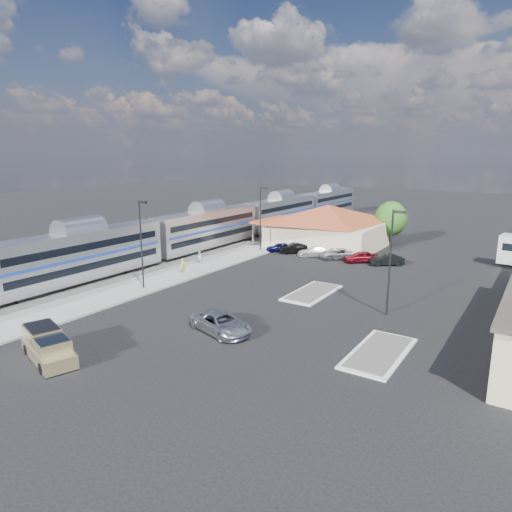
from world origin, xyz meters
The scene contains 22 objects.
ground centered at (0.00, 0.00, 0.00)m, with size 280.00×280.00×0.00m, color black.
railbed centered at (-21.00, 8.00, 0.06)m, with size 16.00×100.00×0.12m, color #4C4944.
platform centered at (-12.00, 6.00, 0.09)m, with size 5.50×92.00×0.18m, color gray.
passenger_train centered at (-18.00, 13.12, 2.87)m, with size 3.00×104.00×5.55m.
freight_cars centered at (-24.00, 4.40, 1.93)m, with size 2.80×46.00×4.00m.
station_depot centered at (-4.56, 24.00, 3.13)m, with size 18.35×12.24×6.20m.
traffic_island_south centered at (4.00, 2.00, 0.10)m, with size 3.30×7.50×0.21m.
traffic_island_north centered at (14.00, -8.00, 0.10)m, with size 3.30×7.50×0.21m.
lamp_plat_s centered at (-10.90, -6.00, 5.34)m, with size 1.08×0.25×9.00m.
lamp_plat_n centered at (-10.90, 16.00, 5.34)m, with size 1.08×0.25×9.00m.
lamp_lot centered at (12.10, 0.00, 5.34)m, with size 1.08×0.25×9.00m.
tree_depot centered at (3.00, 30.00, 4.02)m, with size 4.71×4.71×6.63m.
pickup_truck centered at (-4.20, -20.89, 0.92)m, with size 5.99×3.63×1.95m.
suv centered at (2.58, -10.86, 0.77)m, with size 2.55×5.53×1.54m, color #A8A9B0.
person_a centered at (-11.42, 0.43, 1.04)m, with size 0.63×0.41×1.72m, color #A9BD3B.
person_b centered at (-13.10, 5.26, 0.97)m, with size 0.77×0.60×1.58m, color silver.
parked_car_a centered at (-8.50, 17.13, 0.64)m, with size 1.52×3.78×1.29m, color #0C0F40.
parked_car_b centered at (-6.32, 17.43, 0.71)m, with size 1.51×4.33×1.43m, color black.
parked_car_c centered at (-3.12, 17.13, 0.67)m, with size 1.88×4.61×1.34m, color white.
parked_car_d centered at (0.08, 17.43, 0.68)m, with size 2.25×4.89×1.36m, color gray.
parked_car_e centered at (3.28, 17.13, 0.73)m, with size 1.72×4.28×1.46m, color maroon.
parked_car_f centered at (6.48, 17.43, 0.69)m, with size 1.46×4.18×1.38m, color black.
Camera 1 is at (22.75, -36.98, 13.48)m, focal length 32.00 mm.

